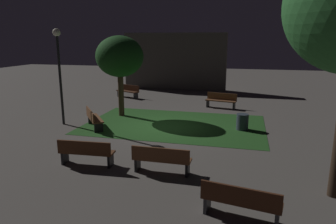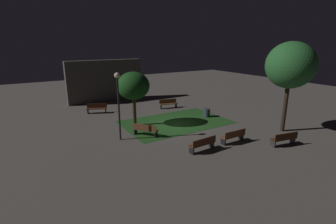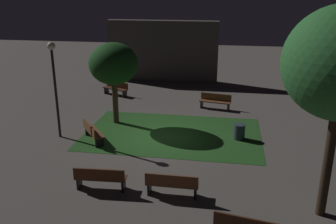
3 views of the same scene
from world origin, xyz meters
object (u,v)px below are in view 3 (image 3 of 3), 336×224
bench_near_trees (172,184)px  bench_front_left (215,101)px  bench_front_right (92,131)px  lamp_post_path_center (54,74)px  bench_back_row (100,178)px  bench_by_lamp (116,88)px  tree_left_canopy (113,64)px  trash_bin (239,132)px

bench_near_trees → bench_front_left: size_ratio=0.97×
bench_front_right → lamp_post_path_center: (-1.73, 0.25, 2.58)m
bench_back_row → bench_front_left: 10.47m
lamp_post_path_center → bench_back_row: bearing=-50.5°
bench_near_trees → lamp_post_path_center: 7.90m
bench_front_left → bench_back_row: bearing=-109.8°
bench_near_trees → bench_front_right: size_ratio=1.04×
bench_back_row → bench_by_lamp: 12.06m
tree_left_canopy → lamp_post_path_center: size_ratio=0.94×
bench_front_right → trash_bin: size_ratio=2.36×
bench_back_row → bench_front_left: same height
bench_front_right → trash_bin: 6.83m
bench_front_right → bench_front_left: bearing=47.0°
bench_by_lamp → tree_left_canopy: bearing=-72.8°
bench_front_right → tree_left_canopy: (0.34, 2.56, 2.64)m
bench_back_row → trash_bin: size_ratio=2.50×
bench_front_left → trash_bin: 4.59m
bench_back_row → bench_near_trees: 2.53m
bench_front_left → trash_bin: bearing=-73.5°
bench_front_left → tree_left_canopy: (-5.05, -3.22, 2.64)m
bench_front_right → lamp_post_path_center: size_ratio=0.38×
bench_back_row → tree_left_canopy: 7.29m
bench_front_left → tree_left_canopy: 6.54m
lamp_post_path_center → trash_bin: (8.42, 1.13, -2.70)m
tree_left_canopy → lamp_post_path_center: (-2.07, -2.31, -0.05)m
bench_back_row → bench_near_trees: same height
bench_back_row → bench_front_left: (3.56, 9.85, 0.00)m
bench_back_row → tree_left_canopy: size_ratio=0.43×
bench_near_trees → bench_by_lamp: 12.94m
bench_by_lamp → tree_left_canopy: size_ratio=0.44×
bench_back_row → bench_front_right: bearing=114.2°
bench_front_right → trash_bin: (6.69, 1.38, -0.12)m
bench_by_lamp → trash_bin: bearing=-38.2°
bench_front_left → trash_bin: size_ratio=2.54×
trash_bin → bench_front_right: bearing=-168.3°
bench_near_trees → bench_by_lamp: (-5.59, 11.67, 0.00)m
bench_front_left → bench_by_lamp: (-6.61, 1.82, 0.00)m
bench_by_lamp → tree_left_canopy: (1.56, -5.04, 2.64)m
bench_by_lamp → trash_bin: 10.06m
lamp_post_path_center → bench_by_lamp: bearing=86.1°
bench_back_row → lamp_post_path_center: 6.17m
bench_near_trees → bench_front_right: bearing=137.0°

